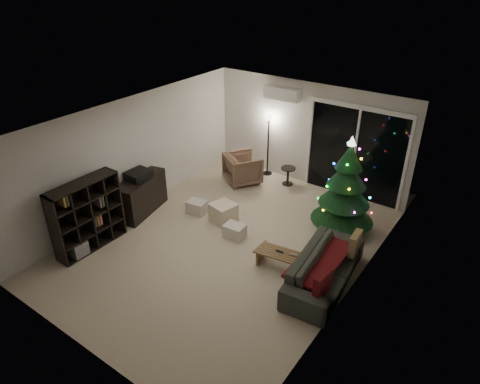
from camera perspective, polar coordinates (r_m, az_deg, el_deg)
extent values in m
plane|color=beige|center=(8.50, -1.73, -6.83)|extent=(6.50, 6.50, 0.00)
plane|color=white|center=(7.33, -2.02, 9.27)|extent=(6.50, 6.50, 0.00)
cube|color=silver|center=(10.37, 9.11, 7.55)|extent=(5.00, 0.02, 2.50)
cube|color=silver|center=(6.03, -21.21, -11.41)|extent=(5.00, 0.02, 2.50)
cube|color=silver|center=(9.42, -14.14, 4.78)|extent=(0.02, 6.50, 2.50)
cube|color=silver|center=(6.83, 15.20, -5.16)|extent=(0.02, 6.50, 2.50)
cube|color=black|center=(10.00, 15.09, 4.84)|extent=(2.20, 0.02, 2.10)
cube|color=white|center=(10.29, 5.65, 12.91)|extent=(0.90, 0.22, 0.28)
cube|color=#3F3833|center=(10.92, 15.38, 0.45)|extent=(2.60, 1.00, 0.10)
cube|color=white|center=(11.02, 16.52, 3.77)|extent=(2.20, 0.06, 1.00)
cube|color=black|center=(9.54, -13.07, -0.42)|extent=(0.76, 1.38, 0.82)
cube|color=black|center=(9.32, -13.40, 2.24)|extent=(0.41, 0.49, 0.17)
imported|color=brown|center=(10.57, 0.37, 3.16)|extent=(1.11, 1.11, 0.74)
cube|color=#FBECC9|center=(9.05, -2.22, -2.77)|extent=(0.56, 0.56, 0.42)
cube|color=beige|center=(9.42, -5.76, -2.01)|extent=(0.44, 0.36, 0.29)
cube|color=beige|center=(8.58, -0.72, -5.25)|extent=(0.42, 0.32, 0.28)
cylinder|color=black|center=(10.59, 6.40, 2.14)|extent=(0.47, 0.47, 0.45)
cylinder|color=black|center=(10.85, 3.76, 6.20)|extent=(0.25, 0.25, 1.57)
imported|color=black|center=(7.53, 11.19, -9.96)|extent=(1.02, 2.14, 0.60)
cube|color=#41100E|center=(7.48, 10.59, -8.89)|extent=(0.65, 1.49, 0.05)
cube|color=#82654A|center=(7.82, 15.08, -6.63)|extent=(0.15, 0.41, 0.40)
cube|color=#41100E|center=(6.84, 10.91, -11.94)|extent=(0.15, 0.40, 0.40)
cube|color=black|center=(7.70, 5.32, -7.89)|extent=(0.14, 0.04, 0.02)
cube|color=slate|center=(7.64, 7.14, -8.33)|extent=(0.14, 0.08, 0.02)
cone|color=#133E21|center=(8.64, 13.95, 0.88)|extent=(1.66, 1.66, 2.05)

